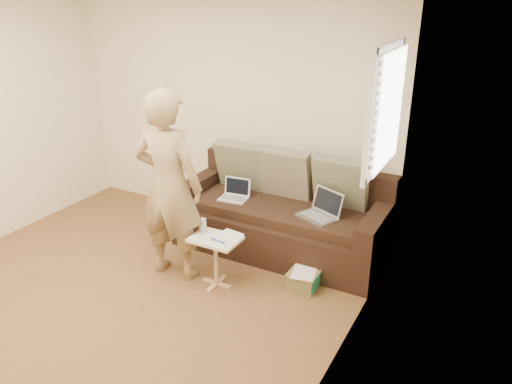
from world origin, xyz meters
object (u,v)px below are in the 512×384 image
side_table (216,261)px  person (169,186)px  laptop_silver (317,218)px  sofa (281,213)px  drinking_glass (203,225)px  laptop_white (233,200)px  striped_box (304,279)px

side_table → person: bearing=-178.8°
laptop_silver → person: person is taller
sofa → laptop_silver: sofa is taller
sofa → drinking_glass: sofa is taller
laptop_white → laptop_silver: bearing=-7.1°
side_table → laptop_white: bearing=109.2°
laptop_silver → striped_box: laptop_silver is taller
laptop_silver → drinking_glass: size_ratio=3.10×
person → sofa: bearing=-133.9°
person → drinking_glass: person is taller
person → side_table: bearing=175.0°
laptop_white → drinking_glass: (0.09, -0.72, 0.03)m
laptop_silver → striped_box: 0.63m
person → laptop_white: bearing=-110.5°
striped_box → laptop_white: bearing=156.2°
drinking_glass → striped_box: 1.08m
sofa → laptop_white: bearing=-166.5°
sofa → striped_box: (0.52, -0.58, -0.34)m
sofa → person: (-0.72, -0.93, 0.49)m
person → drinking_glass: 0.48m
laptop_silver → laptop_white: size_ratio=1.28×
side_table → sofa: bearing=75.6°
drinking_glass → laptop_silver: bearing=39.6°
laptop_white → side_table: size_ratio=0.59×
sofa → laptop_white: sofa is taller
laptop_white → sofa: bearing=6.6°
sofa → side_table: bearing=-104.4°
drinking_glass → striped_box: bearing=16.0°
laptop_silver → laptop_white: laptop_silver is taller
person → drinking_glass: (0.30, 0.08, -0.36)m
laptop_silver → striped_box: size_ratio=1.37×
laptop_white → drinking_glass: bearing=-89.4°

